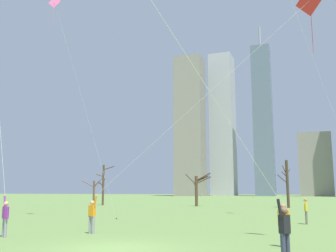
# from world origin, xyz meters

# --- Properties ---
(ground_plane) EXTENTS (400.00, 400.00, 0.00)m
(ground_plane) POSITION_xyz_m (0.00, 0.00, 0.00)
(ground_plane) COLOR #5B7A3D
(kite_flyer_foreground_right_red) EXTENTS (11.66, 0.86, 11.00)m
(kite_flyer_foreground_right_red) POSITION_xyz_m (-1.15, 4.08, 2.88)
(kite_flyer_foreground_right_red) COLOR gray
(kite_flyer_foreground_right_red) RESTS_ON ground
(kite_flyer_midfield_center_white) EXTENTS (4.36, 8.67, 9.59)m
(kite_flyer_midfield_center_white) POSITION_xyz_m (5.43, -2.32, 2.38)
(kite_flyer_midfield_center_white) COLOR #33384C
(kite_flyer_midfield_center_white) RESTS_ON ground
(kite_flyer_midfield_right_purple) EXTENTS (5.11, 3.48, 14.17)m
(kite_flyer_midfield_right_purple) POSITION_xyz_m (-7.37, 2.06, 3.78)
(kite_flyer_midfield_right_purple) COLOR gray
(kite_flyer_midfield_right_purple) RESTS_ON ground
(bystander_watching_nearby) EXTENTS (0.45, 0.34, 1.62)m
(bystander_watching_nearby) POSITION_xyz_m (5.91, 2.45, 0.90)
(bystander_watching_nearby) COLOR #33384C
(bystander_watching_nearby) RESTS_ON ground
(bystander_strolling_midfield) EXTENTS (0.22, 0.51, 1.62)m
(bystander_strolling_midfield) POSITION_xyz_m (6.74, 13.48, 0.90)
(bystander_strolling_midfield) COLOR #726656
(bystander_strolling_midfield) RESTS_ON ground
(distant_kite_low_near_trees_pink) EXTENTS (6.04, 1.76, 18.20)m
(distant_kite_low_near_trees_pink) POSITION_xyz_m (-11.77, 12.19, 16.42)
(distant_kite_low_near_trees_pink) COLOR pink
(distant_kite_low_near_trees_pink) RESTS_ON ground
(bare_tree_rightmost) EXTENTS (2.69, 2.10, 5.86)m
(bare_tree_rightmost) POSITION_xyz_m (-21.11, 37.91, 3.12)
(bare_tree_rightmost) COLOR #4C3828
(bare_tree_rightmost) RESTS_ON ground
(bare_tree_center) EXTENTS (3.30, 1.99, 4.55)m
(bare_tree_center) POSITION_xyz_m (-7.10, 38.83, 2.50)
(bare_tree_center) COLOR #4C3828
(bare_tree_center) RESTS_ON ground
(bare_tree_left_of_center) EXTENTS (3.29, 1.86, 4.23)m
(bare_tree_left_of_center) POSITION_xyz_m (-24.70, 41.53, 2.05)
(bare_tree_left_of_center) COLOR brown
(bare_tree_left_of_center) RESTS_ON ground
(bare_tree_right_of_center) EXTENTS (1.52, 2.89, 5.88)m
(bare_tree_right_of_center) POSITION_xyz_m (4.71, 37.82, 3.16)
(bare_tree_right_of_center) COLOR #423326
(bare_tree_right_of_center) RESTS_ON ground
(skyline_short_annex) EXTENTS (11.85, 7.54, 23.63)m
(skyline_short_annex) POSITION_xyz_m (10.98, 143.07, 11.81)
(skyline_short_annex) COLOR gray
(skyline_short_annex) RESTS_ON ground
(skyline_mid_tower_right) EXTENTS (9.86, 11.62, 61.95)m
(skyline_mid_tower_right) POSITION_xyz_m (-25.87, 154.38, 30.98)
(skyline_mid_tower_right) COLOR #B2B2B7
(skyline_mid_tower_right) RESTS_ON ground
(skyline_wide_slab) EXTENTS (7.47, 7.32, 69.76)m
(skyline_wide_slab) POSITION_xyz_m (-7.58, 144.53, 30.40)
(skyline_wide_slab) COLOR slate
(skyline_wide_slab) RESTS_ON ground
(skyline_mid_tower_left) EXTENTS (11.00, 9.18, 55.65)m
(skyline_mid_tower_left) POSITION_xyz_m (-35.24, 134.36, 27.83)
(skyline_mid_tower_left) COLOR gray
(skyline_mid_tower_left) RESTS_ON ground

